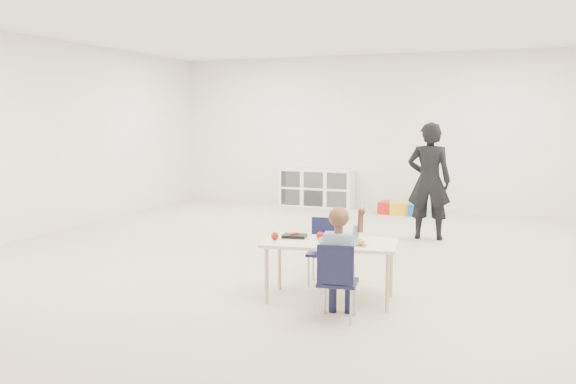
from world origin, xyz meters
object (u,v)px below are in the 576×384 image
at_px(cubby_shelf, 317,188).
at_px(chair_near, 338,281).
at_px(table, 330,270).
at_px(child, 338,258).
at_px(adult, 429,181).

bearing_deg(cubby_shelf, chair_near, -69.90).
bearing_deg(cubby_shelf, table, -70.26).
xyz_separation_m(child, adult, (0.20, 3.70, 0.29)).
distance_m(chair_near, adult, 3.74).
bearing_deg(cubby_shelf, child, -69.90).
distance_m(chair_near, cubby_shelf, 6.43).
relative_size(table, child, 1.22).
xyz_separation_m(table, adult, (0.42, 3.21, 0.53)).
xyz_separation_m(chair_near, cubby_shelf, (-2.21, 6.03, 0.02)).
xyz_separation_m(cubby_shelf, adult, (2.41, -2.33, 0.46)).
bearing_deg(table, chair_near, -73.93).
distance_m(table, child, 0.59).
relative_size(child, adult, 0.65).
distance_m(cubby_shelf, adult, 3.38).
bearing_deg(adult, cubby_shelf, -48.92).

